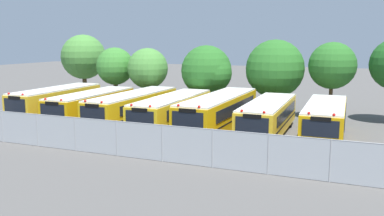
{
  "coord_description": "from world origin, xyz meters",
  "views": [
    {
      "loc": [
        12.96,
        -27.94,
        6.56
      ],
      "look_at": [
        1.49,
        0.0,
        1.6
      ],
      "focal_mm": 38.14,
      "sensor_mm": 36.0,
      "label": 1
    }
  ],
  "objects_px": {
    "school_bus_1": "(92,105)",
    "tree_3": "(208,71)",
    "tree_4": "(273,70)",
    "school_bus_6": "(325,120)",
    "school_bus_5": "(268,116)",
    "tree_0": "(82,57)",
    "tree_1": "(115,66)",
    "school_bus_3": "(173,110)",
    "tree_2": "(149,69)",
    "traffic_cone": "(249,160)",
    "school_bus_0": "(57,102)",
    "school_bus_2": "(134,107)",
    "school_bus_4": "(219,112)",
    "tree_5": "(332,65)"
  },
  "relations": [
    {
      "from": "school_bus_6",
      "to": "school_bus_2",
      "type": "bearing_deg",
      "value": -1.37
    },
    {
      "from": "school_bus_0",
      "to": "school_bus_4",
      "type": "xyz_separation_m",
      "value": [
        14.62,
        0.28,
        0.03
      ]
    },
    {
      "from": "school_bus_6",
      "to": "tree_5",
      "type": "relative_size",
      "value": 1.48
    },
    {
      "from": "school_bus_1",
      "to": "tree_1",
      "type": "xyz_separation_m",
      "value": [
        -2.26,
        7.15,
        2.74
      ]
    },
    {
      "from": "tree_3",
      "to": "traffic_cone",
      "type": "relative_size",
      "value": 13.22
    },
    {
      "from": "tree_1",
      "to": "traffic_cone",
      "type": "relative_size",
      "value": 12.69
    },
    {
      "from": "school_bus_4",
      "to": "tree_2",
      "type": "distance_m",
      "value": 12.06
    },
    {
      "from": "school_bus_3",
      "to": "tree_4",
      "type": "distance_m",
      "value": 10.62
    },
    {
      "from": "school_bus_6",
      "to": "tree_1",
      "type": "relative_size",
      "value": 1.61
    },
    {
      "from": "traffic_cone",
      "to": "school_bus_2",
      "type": "bearing_deg",
      "value": 147.36
    },
    {
      "from": "school_bus_3",
      "to": "school_bus_4",
      "type": "distance_m",
      "value": 3.68
    },
    {
      "from": "tree_4",
      "to": "school_bus_6",
      "type": "bearing_deg",
      "value": -57.47
    },
    {
      "from": "school_bus_2",
      "to": "traffic_cone",
      "type": "distance_m",
      "value": 13.58
    },
    {
      "from": "school_bus_1",
      "to": "school_bus_6",
      "type": "height_order",
      "value": "school_bus_6"
    },
    {
      "from": "school_bus_1",
      "to": "school_bus_5",
      "type": "bearing_deg",
      "value": 179.94
    },
    {
      "from": "tree_1",
      "to": "school_bus_0",
      "type": "bearing_deg",
      "value": -100.3
    },
    {
      "from": "school_bus_5",
      "to": "school_bus_6",
      "type": "height_order",
      "value": "school_bus_6"
    },
    {
      "from": "school_bus_5",
      "to": "tree_0",
      "type": "distance_m",
      "value": 24.42
    },
    {
      "from": "tree_1",
      "to": "school_bus_3",
      "type": "bearing_deg",
      "value": -36.15
    },
    {
      "from": "school_bus_5",
      "to": "tree_1",
      "type": "distance_m",
      "value": 18.4
    },
    {
      "from": "tree_4",
      "to": "school_bus_0",
      "type": "bearing_deg",
      "value": -153.22
    },
    {
      "from": "school_bus_1",
      "to": "tree_3",
      "type": "relative_size",
      "value": 1.6
    },
    {
      "from": "school_bus_1",
      "to": "tree_4",
      "type": "distance_m",
      "value": 16.01
    },
    {
      "from": "tree_0",
      "to": "traffic_cone",
      "type": "distance_m",
      "value": 28.46
    },
    {
      "from": "school_bus_2",
      "to": "school_bus_5",
      "type": "xyz_separation_m",
      "value": [
        10.9,
        -0.04,
        -0.02
      ]
    },
    {
      "from": "school_bus_3",
      "to": "tree_3",
      "type": "xyz_separation_m",
      "value": [
        0.17,
        7.36,
        2.48
      ]
    },
    {
      "from": "school_bus_2",
      "to": "tree_2",
      "type": "distance_m",
      "value": 7.59
    },
    {
      "from": "school_bus_3",
      "to": "school_bus_6",
      "type": "bearing_deg",
      "value": -179.55
    },
    {
      "from": "tree_4",
      "to": "school_bus_4",
      "type": "bearing_deg",
      "value": -105.24
    },
    {
      "from": "school_bus_0",
      "to": "school_bus_2",
      "type": "distance_m",
      "value": 7.32
    },
    {
      "from": "school_bus_1",
      "to": "tree_4",
      "type": "height_order",
      "value": "tree_4"
    },
    {
      "from": "school_bus_6",
      "to": "tree_1",
      "type": "bearing_deg",
      "value": -19.22
    },
    {
      "from": "school_bus_6",
      "to": "tree_2",
      "type": "height_order",
      "value": "tree_2"
    },
    {
      "from": "school_bus_2",
      "to": "school_bus_3",
      "type": "xyz_separation_m",
      "value": [
        3.64,
        -0.34,
        -0.01
      ]
    },
    {
      "from": "tree_0",
      "to": "tree_3",
      "type": "distance_m",
      "value": 15.51
    },
    {
      "from": "traffic_cone",
      "to": "tree_0",
      "type": "bearing_deg",
      "value": 144.81
    },
    {
      "from": "school_bus_6",
      "to": "tree_4",
      "type": "relative_size",
      "value": 1.43
    },
    {
      "from": "school_bus_0",
      "to": "school_bus_6",
      "type": "height_order",
      "value": "school_bus_0"
    },
    {
      "from": "school_bus_2",
      "to": "tree_0",
      "type": "distance_m",
      "value": 14.99
    },
    {
      "from": "school_bus_1",
      "to": "tree_0",
      "type": "relative_size",
      "value": 1.37
    },
    {
      "from": "school_bus_3",
      "to": "traffic_cone",
      "type": "bearing_deg",
      "value": 137.12
    },
    {
      "from": "school_bus_0",
      "to": "school_bus_6",
      "type": "distance_m",
      "value": 22.04
    },
    {
      "from": "tree_1",
      "to": "tree_4",
      "type": "distance_m",
      "value": 15.62
    },
    {
      "from": "school_bus_3",
      "to": "tree_2",
      "type": "xyz_separation_m",
      "value": [
        -5.85,
        7.13,
        2.57
      ]
    },
    {
      "from": "school_bus_1",
      "to": "tree_0",
      "type": "distance_m",
      "value": 12.67
    },
    {
      "from": "school_bus_1",
      "to": "tree_5",
      "type": "relative_size",
      "value": 1.53
    },
    {
      "from": "school_bus_3",
      "to": "traffic_cone",
      "type": "height_order",
      "value": "school_bus_3"
    },
    {
      "from": "tree_0",
      "to": "tree_5",
      "type": "height_order",
      "value": "tree_0"
    },
    {
      "from": "school_bus_2",
      "to": "school_bus_6",
      "type": "xyz_separation_m",
      "value": [
        14.73,
        -0.06,
        0.02
      ]
    },
    {
      "from": "tree_4",
      "to": "traffic_cone",
      "type": "distance_m",
      "value": 15.93
    }
  ]
}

